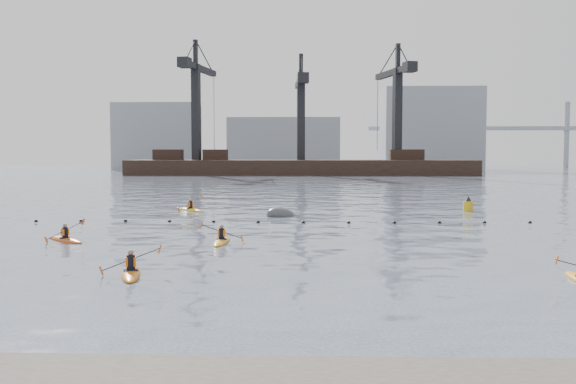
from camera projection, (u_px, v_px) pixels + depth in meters
The scene contains 10 objects.
ground at pixel (265, 310), 18.03m from camera, with size 400.00×400.00×0.00m, color #3C4758.
float_line at pixel (281, 222), 40.52m from camera, with size 33.24×0.73×0.24m.
barge_pier at pixel (300, 166), 127.63m from camera, with size 72.00×19.30×29.50m.
skyline at pixel (310, 136), 167.25m from camera, with size 141.00×28.00×22.00m.
kayaker_0 at pixel (131, 272), 23.21m from camera, with size 2.31×3.47×1.27m.
kayaker_2 at pixel (65, 239), 32.06m from camera, with size 2.92×2.64×1.23m.
kayaker_3 at pixel (222, 241), 31.53m from camera, with size 2.27×3.33×1.19m.
kayaker_5 at pixel (190, 209), 48.86m from camera, with size 2.86×2.99×1.31m.
mooring_buoy at pixel (281, 216), 44.72m from camera, with size 2.48×1.47×1.24m, color #404245.
nav_buoy at pixel (468, 206), 48.12m from camera, with size 0.77×0.77×1.40m.
Camera 1 is at (1.23, -17.74, 4.66)m, focal length 38.00 mm.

